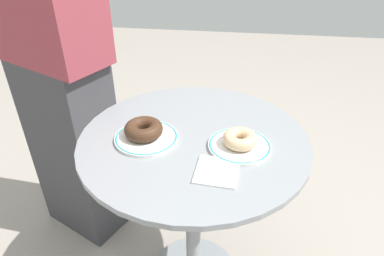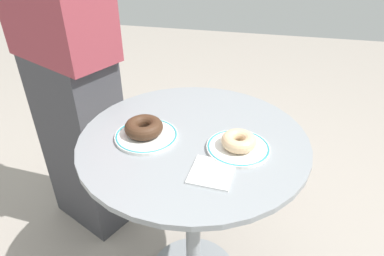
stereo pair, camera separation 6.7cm
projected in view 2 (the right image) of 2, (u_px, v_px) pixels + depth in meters
name	position (u px, v px, depth m)	size (l,w,h in m)	color
cafe_table	(193.00, 189.00, 1.18)	(0.72, 0.72, 0.72)	gray
plate_left	(146.00, 136.00, 1.06)	(0.20, 0.20, 0.01)	white
plate_right	(238.00, 148.00, 1.01)	(0.19, 0.19, 0.01)	white
donut_chocolate	(144.00, 127.00, 1.05)	(0.12, 0.12, 0.04)	#422819
donut_glazed	(239.00, 141.00, 0.99)	(0.10, 0.10, 0.04)	#E0B789
paper_napkin	(212.00, 172.00, 0.92)	(0.11, 0.12, 0.01)	white
person_figure	(67.00, 62.00, 1.33)	(0.47, 0.38, 1.65)	#3D3D42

